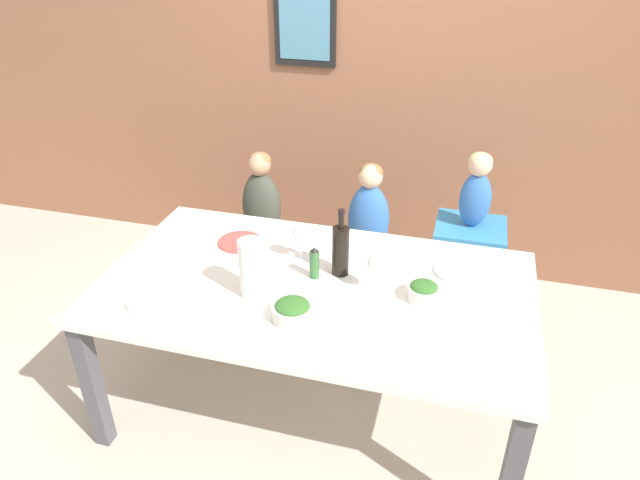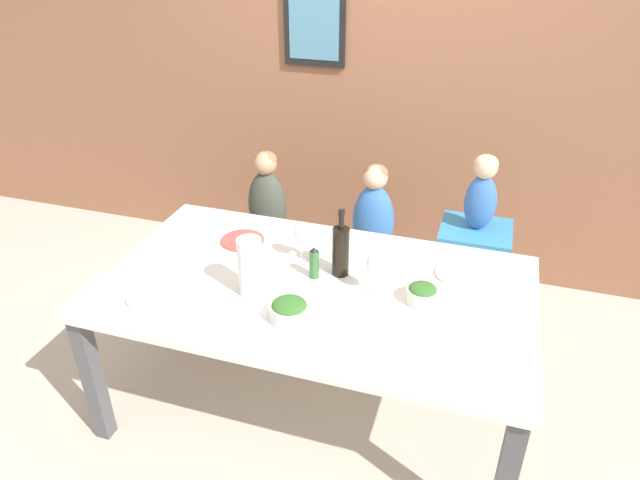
{
  "view_description": "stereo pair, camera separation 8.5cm",
  "coord_description": "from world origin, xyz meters",
  "px_view_note": "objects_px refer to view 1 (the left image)",
  "views": [
    {
      "loc": [
        0.58,
        -2.0,
        2.14
      ],
      "look_at": [
        0.0,
        0.08,
        0.91
      ],
      "focal_mm": 32.0,
      "sensor_mm": 36.0,
      "label": 1
    },
    {
      "loc": [
        0.66,
        -1.98,
        2.14
      ],
      "look_at": [
        0.0,
        0.08,
        0.91
      ],
      "focal_mm": 32.0,
      "sensor_mm": 36.0,
      "label": 2
    }
  ],
  "objects_px": {
    "salad_bowl_small": "(424,291)",
    "paper_towel_roll": "(252,268)",
    "person_child_left": "(261,199)",
    "chair_far_left": "(264,248)",
    "person_child_center": "(369,212)",
    "dinner_plate_back_right": "(458,271)",
    "dinner_plate_front_left": "(152,300)",
    "dinner_plate_back_left": "(240,242)",
    "salad_bowl_large": "(292,310)",
    "chair_far_center": "(366,263)",
    "wine_glass_far": "(300,234)",
    "person_baby_right": "(477,188)",
    "chair_right_highchair": "(468,249)",
    "wine_glass_near": "(375,264)",
    "wine_bottle": "(341,249)"
  },
  "relations": [
    {
      "from": "chair_far_center",
      "to": "wine_bottle",
      "type": "relative_size",
      "value": 1.37
    },
    {
      "from": "person_child_center",
      "to": "wine_glass_far",
      "type": "bearing_deg",
      "value": -108.87
    },
    {
      "from": "person_child_center",
      "to": "paper_towel_roll",
      "type": "height_order",
      "value": "person_child_center"
    },
    {
      "from": "chair_far_center",
      "to": "person_child_left",
      "type": "distance_m",
      "value": 0.72
    },
    {
      "from": "chair_far_left",
      "to": "person_child_center",
      "type": "xyz_separation_m",
      "value": [
        0.64,
        0.0,
        0.34
      ]
    },
    {
      "from": "salad_bowl_large",
      "to": "salad_bowl_small",
      "type": "xyz_separation_m",
      "value": [
        0.49,
        0.27,
        0.0
      ]
    },
    {
      "from": "chair_far_center",
      "to": "dinner_plate_back_left",
      "type": "xyz_separation_m",
      "value": [
        -0.55,
        -0.54,
        0.36
      ]
    },
    {
      "from": "chair_far_left",
      "to": "dinner_plate_front_left",
      "type": "height_order",
      "value": "dinner_plate_front_left"
    },
    {
      "from": "person_child_center",
      "to": "wine_bottle",
      "type": "xyz_separation_m",
      "value": [
        -0.0,
        -0.67,
        0.14
      ]
    },
    {
      "from": "person_child_center",
      "to": "salad_bowl_small",
      "type": "bearing_deg",
      "value": -63.58
    },
    {
      "from": "salad_bowl_large",
      "to": "chair_far_left",
      "type": "bearing_deg",
      "value": 116.83
    },
    {
      "from": "chair_far_left",
      "to": "chair_far_center",
      "type": "relative_size",
      "value": 1.0
    },
    {
      "from": "chair_right_highchair",
      "to": "person_child_left",
      "type": "xyz_separation_m",
      "value": [
        -1.19,
        0.0,
        0.15
      ]
    },
    {
      "from": "wine_glass_far",
      "to": "salad_bowl_large",
      "type": "height_order",
      "value": "wine_glass_far"
    },
    {
      "from": "paper_towel_roll",
      "to": "wine_glass_near",
      "type": "xyz_separation_m",
      "value": [
        0.5,
        0.16,
        0.01
      ]
    },
    {
      "from": "dinner_plate_back_left",
      "to": "salad_bowl_large",
      "type": "bearing_deg",
      "value": -49.27
    },
    {
      "from": "person_child_left",
      "to": "dinner_plate_back_left",
      "type": "relative_size",
      "value": 2.57
    },
    {
      "from": "dinner_plate_front_left",
      "to": "wine_glass_far",
      "type": "bearing_deg",
      "value": 44.15
    },
    {
      "from": "person_child_center",
      "to": "paper_towel_roll",
      "type": "xyz_separation_m",
      "value": [
        -0.32,
        -0.93,
        0.15
      ]
    },
    {
      "from": "chair_far_left",
      "to": "person_baby_right",
      "type": "relative_size",
      "value": 1.08
    },
    {
      "from": "wine_bottle",
      "to": "dinner_plate_back_left",
      "type": "bearing_deg",
      "value": 166.3
    },
    {
      "from": "person_child_left",
      "to": "person_baby_right",
      "type": "distance_m",
      "value": 1.21
    },
    {
      "from": "person_child_left",
      "to": "salad_bowl_large",
      "type": "height_order",
      "value": "person_child_left"
    },
    {
      "from": "chair_far_left",
      "to": "dinner_plate_front_left",
      "type": "distance_m",
      "value": 1.15
    },
    {
      "from": "salad_bowl_small",
      "to": "wine_glass_near",
      "type": "bearing_deg",
      "value": 179.26
    },
    {
      "from": "salad_bowl_small",
      "to": "paper_towel_roll",
      "type": "bearing_deg",
      "value": -167.43
    },
    {
      "from": "chair_far_left",
      "to": "person_child_left",
      "type": "xyz_separation_m",
      "value": [
        0.0,
        0.0,
        0.34
      ]
    },
    {
      "from": "chair_far_left",
      "to": "paper_towel_roll",
      "type": "xyz_separation_m",
      "value": [
        0.32,
        -0.93,
        0.48
      ]
    },
    {
      "from": "person_child_left",
      "to": "wine_glass_near",
      "type": "relative_size",
      "value": 2.87
    },
    {
      "from": "dinner_plate_front_left",
      "to": "dinner_plate_back_right",
      "type": "xyz_separation_m",
      "value": [
        1.23,
        0.57,
        0.0
      ]
    },
    {
      "from": "dinner_plate_front_left",
      "to": "person_baby_right",
      "type": "bearing_deg",
      "value": 40.89
    },
    {
      "from": "dinner_plate_back_right",
      "to": "salad_bowl_small",
      "type": "bearing_deg",
      "value": -117.25
    },
    {
      "from": "person_child_left",
      "to": "wine_glass_near",
      "type": "height_order",
      "value": "person_child_left"
    },
    {
      "from": "chair_right_highchair",
      "to": "wine_glass_near",
      "type": "xyz_separation_m",
      "value": [
        -0.38,
        -0.77,
        0.31
      ]
    },
    {
      "from": "person_child_left",
      "to": "wine_glass_near",
      "type": "bearing_deg",
      "value": -43.63
    },
    {
      "from": "paper_towel_roll",
      "to": "person_child_left",
      "type": "bearing_deg",
      "value": 108.69
    },
    {
      "from": "chair_right_highchair",
      "to": "person_baby_right",
      "type": "bearing_deg",
      "value": 90.0
    },
    {
      "from": "person_baby_right",
      "to": "wine_glass_far",
      "type": "height_order",
      "value": "person_baby_right"
    },
    {
      "from": "person_child_left",
      "to": "dinner_plate_front_left",
      "type": "xyz_separation_m",
      "value": [
        -0.08,
        -1.1,
        0.02
      ]
    },
    {
      "from": "dinner_plate_front_left",
      "to": "dinner_plate_back_right",
      "type": "relative_size",
      "value": 1.0
    },
    {
      "from": "wine_glass_far",
      "to": "wine_glass_near",
      "type": "bearing_deg",
      "value": -23.33
    },
    {
      "from": "chair_far_left",
      "to": "wine_glass_near",
      "type": "relative_size",
      "value": 2.3
    },
    {
      "from": "person_child_left",
      "to": "wine_glass_near",
      "type": "xyz_separation_m",
      "value": [
        0.81,
        -0.77,
        0.15
      ]
    },
    {
      "from": "dinner_plate_back_left",
      "to": "salad_bowl_small",
      "type": "bearing_deg",
      "value": -14.28
    },
    {
      "from": "wine_glass_near",
      "to": "dinner_plate_front_left",
      "type": "xyz_separation_m",
      "value": [
        -0.89,
        -0.32,
        -0.13
      ]
    },
    {
      "from": "chair_right_highchair",
      "to": "dinner_plate_front_left",
      "type": "height_order",
      "value": "dinner_plate_front_left"
    },
    {
      "from": "wine_glass_near",
      "to": "dinner_plate_back_left",
      "type": "height_order",
      "value": "wine_glass_near"
    },
    {
      "from": "chair_far_center",
      "to": "wine_glass_near",
      "type": "height_order",
      "value": "wine_glass_near"
    },
    {
      "from": "chair_far_center",
      "to": "wine_glass_far",
      "type": "relative_size",
      "value": 2.3
    },
    {
      "from": "wine_glass_near",
      "to": "wine_glass_far",
      "type": "distance_m",
      "value": 0.42
    }
  ]
}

